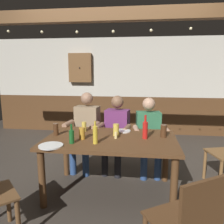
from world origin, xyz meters
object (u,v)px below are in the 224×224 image
at_px(dining_table, 111,146).
at_px(bottle_0, 145,129).
at_px(plate_0, 51,146).
at_px(person_1, 116,130).
at_px(pint_glass_2, 56,129).
at_px(pint_glass_1, 84,127).
at_px(person_2, 149,132).
at_px(plate_1, 123,131).
at_px(bottle_1, 72,136).
at_px(pint_glass_3, 164,131).
at_px(pint_glass_4, 82,133).
at_px(chair_empty_near_left, 188,224).
at_px(pint_glass_0, 116,130).
at_px(wall_dart_cabinet, 80,68).
at_px(table_candle, 116,135).
at_px(bottle_2, 95,134).
at_px(person_0, 86,128).

distance_m(dining_table, bottle_0, 0.48).
bearing_deg(bottle_0, plate_0, -157.69).
bearing_deg(person_1, pint_glass_2, 52.49).
bearing_deg(pint_glass_1, plate_0, -107.88).
height_order(dining_table, person_2, person_2).
xyz_separation_m(plate_1, bottle_1, (-0.55, -0.59, 0.08)).
bearing_deg(bottle_1, bottle_0, 19.25).
xyz_separation_m(plate_0, pint_glass_3, (1.28, 0.52, 0.07)).
height_order(plate_1, pint_glass_4, pint_glass_4).
bearing_deg(bottle_1, dining_table, 32.07).
bearing_deg(pint_glass_4, chair_empty_near_left, -44.94).
bearing_deg(pint_glass_0, pint_glass_1, 161.84).
height_order(person_1, wall_dart_cabinet, wall_dart_cabinet).
distance_m(person_2, pint_glass_1, 1.03).
bearing_deg(wall_dart_cabinet, table_candle, -66.75).
height_order(chair_empty_near_left, pint_glass_0, pint_glass_0).
bearing_deg(pint_glass_3, person_2, 105.26).
distance_m(table_candle, wall_dart_cabinet, 3.16).
relative_size(plate_0, pint_glass_0, 1.76).
distance_m(plate_1, pint_glass_3, 0.57).
distance_m(pint_glass_3, pint_glass_4, 1.03).
relative_size(person_1, pint_glass_3, 7.46).
height_order(pint_glass_0, pint_glass_4, pint_glass_0).
distance_m(pint_glass_0, pint_glass_4, 0.45).
height_order(pint_glass_0, pint_glass_3, pint_glass_3).
height_order(person_1, plate_0, person_1).
distance_m(bottle_2, wall_dart_cabinet, 3.27).
relative_size(table_candle, bottle_2, 0.30).
relative_size(dining_table, bottle_0, 5.49).
distance_m(person_0, bottle_0, 1.17).
height_order(table_candle, pint_glass_3, pint_glass_3).
bearing_deg(pint_glass_1, person_0, 101.65).
xyz_separation_m(dining_table, table_candle, (0.07, -0.01, 0.14)).
relative_size(chair_empty_near_left, pint_glass_2, 5.70).
distance_m(person_0, pint_glass_2, 0.74).
bearing_deg(pint_glass_3, pint_glass_0, -178.56).
bearing_deg(person_1, wall_dart_cabinet, -53.08).
bearing_deg(person_2, plate_0, 38.11).
distance_m(person_0, bottle_1, 1.00).
relative_size(person_0, pint_glass_0, 7.96).
xyz_separation_m(person_0, table_candle, (0.57, -0.73, 0.11)).
relative_size(bottle_2, pint_glass_0, 1.73).
bearing_deg(pint_glass_0, bottle_0, -11.85).
distance_m(bottle_2, pint_glass_3, 0.89).
height_order(dining_table, pint_glass_2, pint_glass_2).
bearing_deg(table_candle, pint_glass_2, 177.05).
relative_size(pint_glass_0, pint_glass_1, 1.17).
relative_size(bottle_2, wall_dart_cabinet, 0.38).
distance_m(bottle_0, bottle_2, 0.63).
bearing_deg(person_1, chair_empty_near_left, 119.88).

